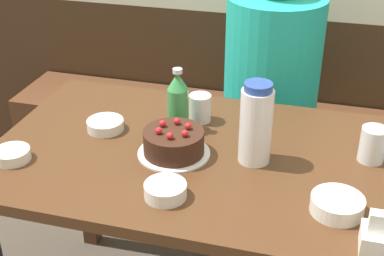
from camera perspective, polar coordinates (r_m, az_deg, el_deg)
The scene contains 12 objects.
bench_seat at distance 2.56m, azimuth 5.16°, elevation -2.97°, with size 2.18×0.38×0.47m.
dining_table at distance 1.65m, azimuth 0.28°, elevation -5.67°, with size 1.21×0.77×0.75m.
birthday_cake at distance 1.57m, azimuth -1.96°, elevation -1.59°, with size 0.22×0.22×0.10m.
water_pitcher at distance 1.51m, azimuth 6.83°, elevation 0.41°, with size 0.09×0.09×0.24m.
soju_bottle at distance 1.67m, azimuth -1.52°, elevation 2.89°, with size 0.07×0.07×0.21m.
bowl_soup_white at distance 1.39m, azimuth 15.22°, elevation -7.92°, with size 0.13×0.13×0.04m.
bowl_rice_small at distance 1.73m, azimuth -9.22°, elevation 0.33°, with size 0.12×0.12×0.03m.
bowl_side_dish at distance 1.63m, azimuth -18.62°, elevation -2.72°, with size 0.10×0.10×0.03m.
bowl_sauce_shallow at distance 1.40m, azimuth -2.85°, elevation -6.67°, with size 0.11×0.11×0.04m.
glass_water_tall at distance 1.61m, azimuth 18.72°, elevation -1.69°, with size 0.08×0.08×0.10m.
glass_tumbler_short at distance 1.75m, azimuth 0.87°, elevation 2.16°, with size 0.07×0.07×0.09m.
person_pale_blue_shirt at distance 2.20m, azimuth 8.24°, elevation 2.32°, with size 0.37×0.37×1.23m.
Camera 1 is at (0.36, -1.32, 1.58)m, focal length 50.00 mm.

